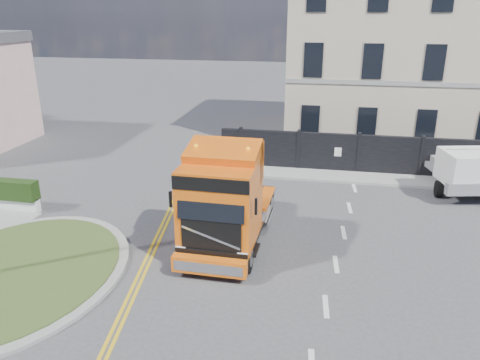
# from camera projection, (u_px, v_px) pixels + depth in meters

# --- Properties ---
(ground) EXTENTS (120.00, 120.00, 0.00)m
(ground) POSITION_uv_depth(u_px,v_px,m) (249.00, 250.00, 16.21)
(ground) COLOR #424244
(ground) RESTS_ON ground
(traffic_island) EXTENTS (6.80, 6.80, 0.17)m
(traffic_island) POSITION_uv_depth(u_px,v_px,m) (13.00, 274.00, 14.64)
(traffic_island) COLOR gray
(traffic_island) RESTS_ON ground
(hoarding_fence) EXTENTS (18.80, 0.25, 2.00)m
(hoarding_fence) POSITION_uv_depth(u_px,v_px,m) (411.00, 157.00, 23.01)
(hoarding_fence) COLOR black
(hoarding_fence) RESTS_ON ground
(georgian_building) EXTENTS (12.30, 10.30, 12.80)m
(georgian_building) POSITION_uv_depth(u_px,v_px,m) (393.00, 45.00, 28.37)
(georgian_building) COLOR #C4B19B
(georgian_building) RESTS_ON ground
(pavement_far) EXTENTS (20.00, 1.60, 0.12)m
(pavement_far) POSITION_uv_depth(u_px,v_px,m) (400.00, 180.00, 22.60)
(pavement_far) COLOR gray
(pavement_far) RESTS_ON ground
(truck) EXTENTS (2.47, 6.30, 3.75)m
(truck) POSITION_uv_depth(u_px,v_px,m) (225.00, 204.00, 15.75)
(truck) COLOR black
(truck) RESTS_ON ground
(flatbed_pickup) EXTENTS (3.09, 5.48, 2.14)m
(flatbed_pickup) POSITION_uv_depth(u_px,v_px,m) (462.00, 169.00, 20.80)
(flatbed_pickup) COLOR gray
(flatbed_pickup) RESTS_ON ground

